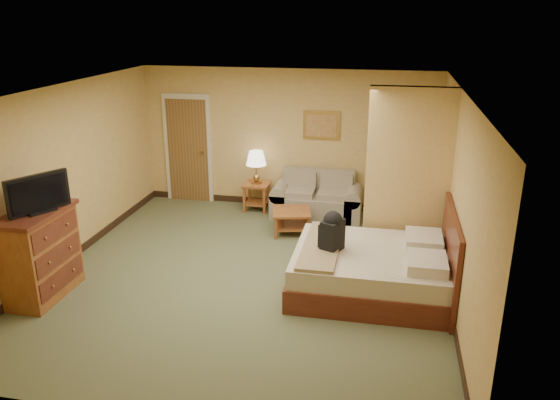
% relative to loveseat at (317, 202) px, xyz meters
% --- Properties ---
extents(floor, '(6.00, 6.00, 0.00)m').
position_rel_loveseat_xyz_m(floor, '(-0.63, -2.57, -0.27)').
color(floor, '#555C3B').
rests_on(floor, ground).
extents(ceiling, '(6.00, 6.00, 0.00)m').
position_rel_loveseat_xyz_m(ceiling, '(-0.63, -2.57, 2.33)').
color(ceiling, white).
rests_on(ceiling, back_wall).
extents(back_wall, '(5.50, 0.02, 2.60)m').
position_rel_loveseat_xyz_m(back_wall, '(-0.63, 0.43, 1.03)').
color(back_wall, tan).
rests_on(back_wall, floor).
extents(left_wall, '(0.02, 6.00, 2.60)m').
position_rel_loveseat_xyz_m(left_wall, '(-3.38, -2.57, 1.03)').
color(left_wall, tan).
rests_on(left_wall, floor).
extents(right_wall, '(0.02, 6.00, 2.60)m').
position_rel_loveseat_xyz_m(right_wall, '(2.12, -2.57, 1.03)').
color(right_wall, tan).
rests_on(right_wall, floor).
extents(partition, '(1.20, 0.15, 2.60)m').
position_rel_loveseat_xyz_m(partition, '(1.52, -1.65, 1.03)').
color(partition, tan).
rests_on(partition, floor).
extents(door, '(0.94, 0.16, 2.10)m').
position_rel_loveseat_xyz_m(door, '(-2.58, 0.39, 0.77)').
color(door, beige).
rests_on(door, floor).
extents(baseboard, '(5.50, 0.02, 0.12)m').
position_rel_loveseat_xyz_m(baseboard, '(-0.63, 0.42, -0.21)').
color(baseboard, black).
rests_on(baseboard, floor).
extents(loveseat, '(1.62, 0.75, 0.82)m').
position_rel_loveseat_xyz_m(loveseat, '(0.00, 0.00, 0.00)').
color(loveseat, gray).
rests_on(loveseat, floor).
extents(side_table, '(0.48, 0.48, 0.52)m').
position_rel_loveseat_xyz_m(side_table, '(-1.15, 0.08, 0.08)').
color(side_table, brown).
rests_on(side_table, floor).
extents(table_lamp, '(0.37, 0.37, 0.62)m').
position_rel_loveseat_xyz_m(table_lamp, '(-1.15, 0.08, 0.73)').
color(table_lamp, '#A57A3C').
rests_on(table_lamp, side_table).
extents(coffee_table, '(0.74, 0.74, 0.40)m').
position_rel_loveseat_xyz_m(coffee_table, '(-0.31, -0.90, 0.02)').
color(coffee_table, brown).
rests_on(coffee_table, floor).
extents(wall_picture, '(0.67, 0.04, 0.52)m').
position_rel_loveseat_xyz_m(wall_picture, '(-0.00, 0.40, 1.33)').
color(wall_picture, '#B78E3F').
rests_on(wall_picture, back_wall).
extents(dresser, '(0.58, 1.11, 1.19)m').
position_rel_loveseat_xyz_m(dresser, '(-3.11, -3.66, 0.33)').
color(dresser, brown).
rests_on(dresser, floor).
extents(tv, '(0.44, 0.72, 0.49)m').
position_rel_loveseat_xyz_m(tv, '(-3.01, -3.66, 1.15)').
color(tv, black).
rests_on(tv, dresser).
extents(bed, '(2.13, 1.81, 1.17)m').
position_rel_loveseat_xyz_m(bed, '(1.18, -2.68, 0.05)').
color(bed, '#4F1D12').
rests_on(bed, floor).
extents(backpack, '(0.32, 0.37, 0.55)m').
position_rel_loveseat_xyz_m(backpack, '(0.57, -2.75, 0.60)').
color(backpack, black).
rests_on(backpack, bed).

